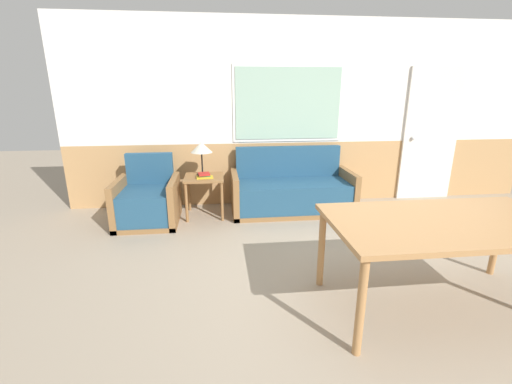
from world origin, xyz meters
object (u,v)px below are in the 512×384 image
(dining_table, at_px, (448,228))
(side_table, at_px, (204,183))
(armchair, at_px, (148,203))
(couch, at_px, (292,193))
(table_lamp, at_px, (201,148))

(dining_table, bearing_deg, side_table, 129.57)
(armchair, bearing_deg, side_table, 11.51)
(couch, bearing_deg, armchair, -173.66)
(couch, height_order, armchair, couch)
(armchair, bearing_deg, couch, 4.92)
(couch, distance_m, armchair, 2.01)
(couch, bearing_deg, dining_table, -73.80)
(armchair, xyz_separation_m, side_table, (0.75, 0.17, 0.20))
(couch, distance_m, table_lamp, 1.44)
(armchair, xyz_separation_m, table_lamp, (0.73, 0.26, 0.67))
(side_table, bearing_deg, table_lamp, 102.84)
(table_lamp, height_order, dining_table, table_lamp)
(armchair, distance_m, side_table, 0.79)
(couch, xyz_separation_m, armchair, (-2.00, -0.22, -0.00))
(side_table, relative_size, dining_table, 0.31)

